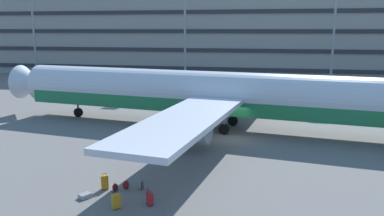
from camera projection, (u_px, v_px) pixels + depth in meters
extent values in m
plane|color=slate|center=(232.00, 138.00, 32.19)|extent=(600.00, 600.00, 0.00)
cube|color=gray|center=(257.00, 31.00, 76.53)|extent=(139.24, 17.05, 16.85)
cube|color=#2D2D33|center=(254.00, 70.00, 69.58)|extent=(137.84, 0.24, 0.70)
cube|color=#2D2D33|center=(254.00, 51.00, 68.91)|extent=(137.84, 0.24, 0.70)
cube|color=#2D2D33|center=(255.00, 31.00, 68.24)|extent=(137.84, 0.24, 0.70)
cube|color=#2D2D33|center=(256.00, 11.00, 67.57)|extent=(137.84, 0.24, 0.70)
cylinder|color=silver|center=(213.00, 92.00, 34.78)|extent=(37.84, 9.11, 3.76)
cube|color=#1E723F|center=(213.00, 104.00, 34.98)|extent=(36.34, 8.82, 1.20)
cone|color=silver|center=(32.00, 82.00, 41.31)|extent=(3.48, 3.96, 3.57)
cube|color=silver|center=(184.00, 120.00, 25.46)|extent=(6.62, 16.30, 0.36)
cube|color=silver|center=(246.00, 82.00, 43.55)|extent=(6.62, 16.30, 0.36)
cylinder|color=#9E9EA3|center=(192.00, 129.00, 28.52)|extent=(2.95, 2.43, 2.07)
cylinder|color=#9E9EA3|center=(236.00, 98.00, 41.34)|extent=(2.95, 2.43, 2.07)
cylinder|color=black|center=(78.00, 112.00, 40.05)|extent=(0.94, 0.48, 0.90)
cylinder|color=slate|center=(78.00, 106.00, 39.91)|extent=(0.20, 0.20, 1.41)
cylinder|color=black|center=(224.00, 129.00, 33.37)|extent=(0.94, 0.48, 0.90)
cylinder|color=slate|center=(224.00, 121.00, 33.23)|extent=(0.20, 0.20, 1.41)
cylinder|color=black|center=(233.00, 121.00, 36.32)|extent=(0.94, 0.48, 0.90)
cylinder|color=slate|center=(233.00, 114.00, 36.18)|extent=(0.20, 0.20, 1.41)
cylinder|color=gray|center=(33.00, 27.00, 68.13)|extent=(0.36, 0.36, 18.19)
cylinder|color=gray|center=(185.00, 27.00, 62.88)|extent=(0.36, 0.36, 18.40)
cylinder|color=gray|center=(335.00, 20.00, 58.28)|extent=(0.36, 0.36, 20.31)
cube|color=#B21E23|center=(150.00, 198.00, 19.92)|extent=(0.46, 0.49, 0.64)
cylinder|color=#333338|center=(147.00, 190.00, 19.90)|extent=(0.02, 0.02, 0.19)
cylinder|color=#333338|center=(149.00, 192.00, 19.70)|extent=(0.02, 0.02, 0.19)
cube|color=black|center=(148.00, 189.00, 19.78)|extent=(0.16, 0.20, 0.02)
cylinder|color=black|center=(150.00, 203.00, 20.18)|extent=(0.05, 0.05, 0.05)
cylinder|color=black|center=(153.00, 206.00, 19.88)|extent=(0.05, 0.05, 0.05)
cylinder|color=black|center=(147.00, 204.00, 20.09)|extent=(0.05, 0.05, 0.05)
cylinder|color=black|center=(149.00, 206.00, 19.79)|extent=(0.05, 0.05, 0.05)
cube|color=orange|center=(116.00, 201.00, 19.51)|extent=(0.44, 0.47, 0.72)
cylinder|color=#333338|center=(117.00, 192.00, 19.55)|extent=(0.02, 0.02, 0.10)
cylinder|color=#333338|center=(113.00, 194.00, 19.41)|extent=(0.02, 0.02, 0.10)
cube|color=black|center=(115.00, 192.00, 19.47)|extent=(0.16, 0.19, 0.02)
cylinder|color=black|center=(120.00, 208.00, 19.62)|extent=(0.05, 0.05, 0.05)
cylinder|color=black|center=(114.00, 210.00, 19.41)|extent=(0.05, 0.05, 0.05)
cylinder|color=black|center=(118.00, 207.00, 19.76)|extent=(0.05, 0.05, 0.05)
cylinder|color=black|center=(112.00, 209.00, 19.55)|extent=(0.05, 0.05, 0.05)
cube|color=gray|center=(85.00, 196.00, 20.84)|extent=(0.71, 0.76, 0.23)
cube|color=black|center=(90.00, 194.00, 21.08)|extent=(0.21, 0.14, 0.02)
cube|color=orange|center=(105.00, 182.00, 21.89)|extent=(0.46, 0.42, 0.77)
cylinder|color=#333338|center=(103.00, 175.00, 21.70)|extent=(0.02, 0.02, 0.12)
cylinder|color=#333338|center=(106.00, 175.00, 21.78)|extent=(0.02, 0.02, 0.12)
cube|color=black|center=(104.00, 174.00, 21.73)|extent=(0.19, 0.14, 0.02)
cylinder|color=black|center=(102.00, 189.00, 22.01)|extent=(0.04, 0.05, 0.05)
cylinder|color=black|center=(107.00, 188.00, 22.12)|extent=(0.04, 0.05, 0.05)
cylinder|color=black|center=(102.00, 190.00, 21.83)|extent=(0.04, 0.05, 0.05)
cylinder|color=black|center=(108.00, 189.00, 21.95)|extent=(0.04, 0.05, 0.05)
ellipsoid|color=gray|center=(141.00, 185.00, 21.90)|extent=(0.26, 0.36, 0.51)
ellipsoid|color=gray|center=(139.00, 186.00, 21.94)|extent=(0.12, 0.25, 0.23)
torus|color=black|center=(141.00, 181.00, 21.84)|extent=(0.02, 0.08, 0.08)
cube|color=black|center=(142.00, 186.00, 21.78)|extent=(0.03, 0.04, 0.43)
cube|color=black|center=(143.00, 185.00, 21.96)|extent=(0.03, 0.04, 0.43)
ellipsoid|color=maroon|center=(115.00, 187.00, 21.69)|extent=(0.39, 0.39, 0.44)
ellipsoid|color=maroon|center=(114.00, 188.00, 21.79)|extent=(0.23, 0.23, 0.20)
torus|color=black|center=(115.00, 184.00, 21.61)|extent=(0.07, 0.07, 0.08)
cube|color=black|center=(114.00, 188.00, 21.56)|extent=(0.04, 0.04, 0.37)
cube|color=black|center=(117.00, 188.00, 21.65)|extent=(0.04, 0.04, 0.37)
ellipsoid|color=maroon|center=(126.00, 185.00, 21.94)|extent=(0.42, 0.31, 0.47)
ellipsoid|color=maroon|center=(126.00, 187.00, 21.87)|extent=(0.28, 0.17, 0.21)
torus|color=black|center=(126.00, 181.00, 21.92)|extent=(0.08, 0.04, 0.08)
cube|color=black|center=(128.00, 184.00, 22.05)|extent=(0.04, 0.03, 0.40)
cube|color=black|center=(124.00, 185.00, 22.02)|extent=(0.04, 0.03, 0.40)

